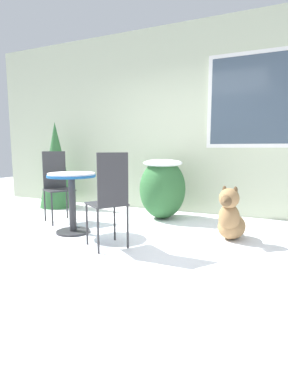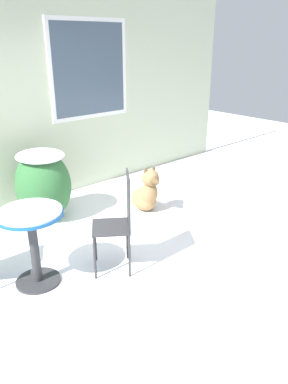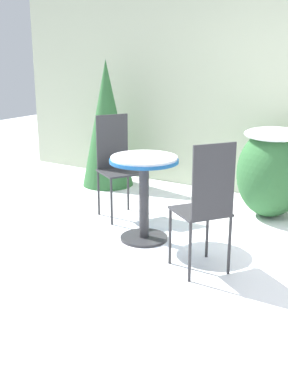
# 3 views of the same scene
# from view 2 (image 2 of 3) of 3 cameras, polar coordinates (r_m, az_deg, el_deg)

# --- Properties ---
(ground_plane) EXTENTS (16.00, 16.00, 0.00)m
(ground_plane) POSITION_cam_2_polar(r_m,az_deg,el_deg) (4.15, -2.85, -10.49)
(ground_plane) COLOR white
(house_wall) EXTENTS (8.00, 0.10, 3.13)m
(house_wall) POSITION_cam_2_polar(r_m,az_deg,el_deg) (5.46, -17.84, 14.24)
(house_wall) COLOR #B2BC9E
(house_wall) RESTS_ON ground_plane
(shrub_left) EXTENTS (0.71, 0.77, 0.93)m
(shrub_left) POSITION_cam_2_polar(r_m,az_deg,el_deg) (5.07, -15.14, 1.34)
(shrub_left) COLOR #2D6033
(shrub_left) RESTS_ON ground_plane
(patio_table) EXTENTS (0.62, 0.62, 0.78)m
(patio_table) POSITION_cam_2_polar(r_m,az_deg,el_deg) (3.69, -16.68, -5.77)
(patio_table) COLOR #2D2D30
(patio_table) RESTS_ON ground_plane
(patio_chair_far_side) EXTENTS (0.53, 0.53, 1.05)m
(patio_chair_far_side) POSITION_cam_2_polar(r_m,az_deg,el_deg) (3.77, -3.88, -4.12)
(patio_chair_far_side) COLOR #2D2D30
(patio_chair_far_side) RESTS_ON ground_plane
(dog) EXTENTS (0.38, 0.66, 0.66)m
(dog) POSITION_cam_2_polar(r_m,az_deg,el_deg) (5.18, 0.38, -0.27)
(dog) COLOR #937047
(dog) RESTS_ON ground_plane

